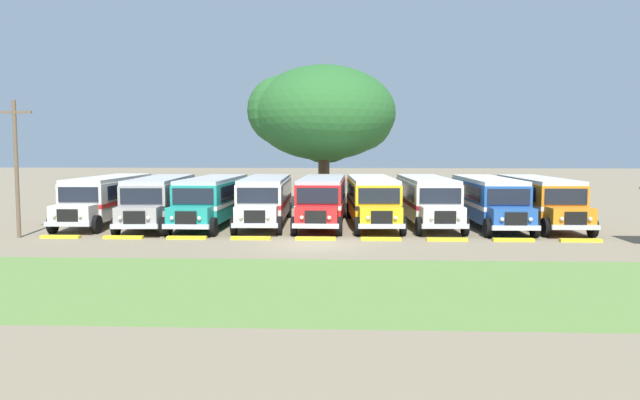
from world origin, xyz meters
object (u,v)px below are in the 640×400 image
Objects in this scene: parked_bus_slot_8 at (539,199)px; utility_pole at (16,165)px; parked_bus_slot_7 at (488,199)px; parked_bus_slot_1 at (160,198)px; parked_bus_slot_4 at (322,198)px; broad_shade_tree at (324,115)px; parked_bus_slot_5 at (372,198)px; parked_bus_slot_3 at (266,198)px; parked_bus_slot_2 at (213,198)px; parked_bus_slot_6 at (427,198)px; parked_bus_slot_0 at (108,197)px.

utility_pole is (-28.14, -6.35, 2.16)m from parked_bus_slot_8.
parked_bus_slot_7 is 3.05m from parked_bus_slot_8.
parked_bus_slot_1 and parked_bus_slot_4 have the same top height.
parked_bus_slot_5 is at bearing -72.23° from broad_shade_tree.
broad_shade_tree is at bearing -177.19° from parked_bus_slot_4.
parked_bus_slot_3 is 6.40m from parked_bus_slot_5.
parked_bus_slot_2 is 19.38m from parked_bus_slot_8.
parked_bus_slot_3 is at bearing -91.53° from parked_bus_slot_6.
parked_bus_slot_7 and parked_bus_slot_8 have the same top height.
parked_bus_slot_2 is 1.00× the size of parked_bus_slot_7.
parked_bus_slot_3 is at bearing 28.13° from utility_pole.
utility_pole is at bearing -78.54° from parked_bus_slot_8.
broad_shade_tree is at bearing 135.21° from parked_bus_slot_1.
parked_bus_slot_2 and parked_bus_slot_4 have the same top height.
parked_bus_slot_6 and parked_bus_slot_7 have the same top height.
parked_bus_slot_7 is (19.48, 0.33, 0.00)m from parked_bus_slot_1.
parked_bus_slot_3 and parked_bus_slot_4 have the same top height.
utility_pole is (-2.15, -6.47, 2.16)m from parked_bus_slot_0.
parked_bus_slot_7 is at bearing -84.81° from parked_bus_slot_8.
broad_shade_tree reaches higher than parked_bus_slot_3.
parked_bus_slot_2 is 0.90× the size of broad_shade_tree.
parked_bus_slot_2 is 1.00× the size of parked_bus_slot_8.
parked_bus_slot_6 is at bearing -92.54° from parked_bus_slot_8.
broad_shade_tree reaches higher than parked_bus_slot_1.
parked_bus_slot_6 is (6.25, 0.20, 0.00)m from parked_bus_slot_4.
parked_bus_slot_5 is at bearing 88.92° from parked_bus_slot_0.
parked_bus_slot_1 is at bearing -85.74° from parked_bus_slot_3.
parked_bus_slot_8 is at bearing 92.88° from parked_bus_slot_2.
utility_pole is (-21.57, -6.50, 2.16)m from parked_bus_slot_6.
parked_bus_slot_6 is (12.79, 0.75, 0.00)m from parked_bus_slot_2.
parked_bus_slot_5 is at bearing 92.15° from parked_bus_slot_4.
parked_bus_slot_4 is 0.90× the size of broad_shade_tree.
broad_shade_tree is at bearing 127.47° from parked_bus_slot_0.
parked_bus_slot_1 and parked_bus_slot_8 have the same top height.
parked_bus_slot_0 is 1.00× the size of parked_bus_slot_2.
parked_bus_slot_0 is 6.67m from parked_bus_slot_2.
utility_pole reaches higher than parked_bus_slot_2.
broad_shade_tree is at bearing 47.83° from utility_pole.
parked_bus_slot_0 and parked_bus_slot_7 have the same top height.
parked_bus_slot_5 is (12.65, 0.68, 0.00)m from parked_bus_slot_1.
parked_bus_slot_3 is at bearing 88.64° from parked_bus_slot_0.
parked_bus_slot_6 is (19.42, 0.03, 0.00)m from parked_bus_slot_0.
parked_bus_slot_1 is 8.28m from utility_pole.
parked_bus_slot_1 is 1.01× the size of parked_bus_slot_8.
parked_bus_slot_3 is 3.44m from parked_bus_slot_4.
parked_bus_slot_2 is at bearing -84.07° from parked_bus_slot_4.
parked_bus_slot_5 is 1.00× the size of parked_bus_slot_7.
parked_bus_slot_0 is 22.97m from parked_bus_slot_7.
parked_bus_slot_0 is at bearing -89.66° from parked_bus_slot_4.
parked_bus_slot_3 is (9.74, -0.12, 0.00)m from parked_bus_slot_0.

